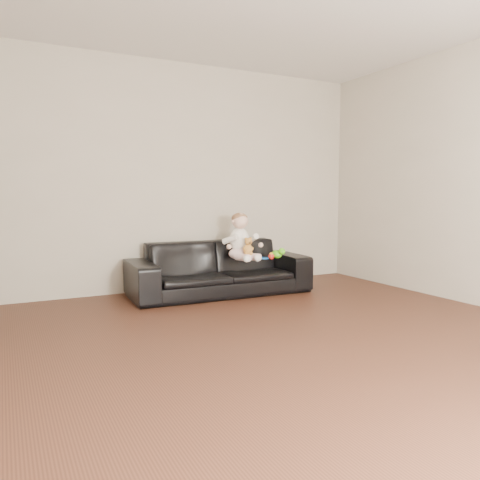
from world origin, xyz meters
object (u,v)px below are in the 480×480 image
toy_rattle (271,256)px  toy_green (277,254)px  baby (241,239)px  sofa (219,268)px  toy_blue_disc (265,258)px  teddy_bear (248,247)px

toy_rattle → toy_green: bearing=24.9°
baby → sofa: bearing=135.0°
baby → toy_rattle: 0.39m
toy_green → toy_rattle: 0.11m
toy_green → toy_blue_disc: bearing=163.0°
teddy_bear → toy_blue_disc: size_ratio=1.87×
toy_rattle → toy_blue_disc: toy_rattle is taller
sofa → toy_green: bearing=-14.8°
baby → toy_blue_disc: 0.36m
sofa → toy_blue_disc: 0.52m
toy_green → toy_blue_disc: 0.15m
teddy_bear → toy_rattle: 0.33m
toy_green → toy_blue_disc: size_ratio=1.32×
sofa → toy_blue_disc: bearing=-14.8°
baby → toy_green: (0.42, -0.08, -0.18)m
teddy_bear → toy_blue_disc: bearing=20.2°
toy_blue_disc → toy_green: bearing=-17.0°
toy_rattle → teddy_bear: bearing=-174.7°
sofa → toy_rattle: 0.59m
baby → teddy_bear: size_ratio=2.71×
toy_rattle → toy_blue_disc: size_ratio=0.67×
teddy_bear → toy_green: 0.43m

